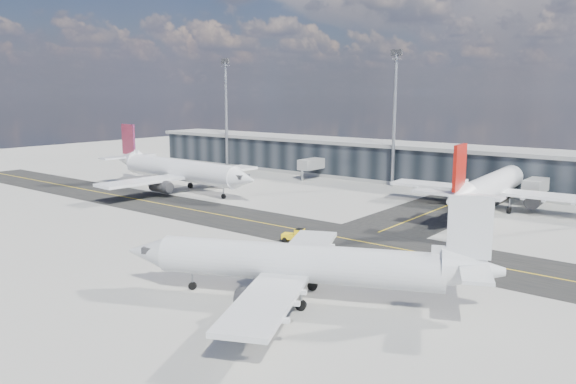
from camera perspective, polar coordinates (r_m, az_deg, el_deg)
name	(u,v)px	position (r m, az deg, el deg)	size (l,w,h in m)	color
ground	(241,227)	(85.27, -4.82, -3.55)	(300.00, 300.00, 0.00)	gray
taxiway_lanes	(304,218)	(90.84, 1.63, -2.67)	(180.00, 63.00, 0.03)	black
terminal_concourse	(408,164)	(129.46, 12.05, 2.77)	(152.00, 19.80, 8.80)	black
floodlight_masts	(394,114)	(122.40, 10.77, 7.82)	(102.50, 0.70, 28.90)	gray
airliner_af	(178,170)	(117.79, -11.08, 2.21)	(44.01, 37.51, 13.04)	white
airliner_redtail	(491,187)	(101.70, 19.96, 0.51)	(36.74, 43.10, 12.77)	white
airliner_near	(304,264)	(54.87, 1.59, -7.31)	(35.43, 30.56, 11.03)	silver
baggage_tug	(295,235)	(76.25, 0.75, -4.42)	(3.32, 2.30, 1.90)	yellow
service_van	(459,193)	(113.44, 17.00, -0.11)	(2.81, 6.09, 1.69)	white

